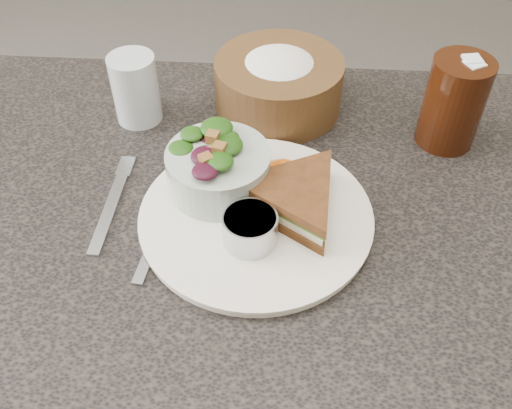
{
  "coord_description": "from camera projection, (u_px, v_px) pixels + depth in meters",
  "views": [
    {
      "loc": [
        0.03,
        -0.52,
        1.3
      ],
      "look_at": [
        -0.01,
        -0.02,
        0.78
      ],
      "focal_mm": 40.0,
      "sensor_mm": 36.0,
      "label": 1
    }
  ],
  "objects": [
    {
      "name": "orange_wedge",
      "position": [
        283.0,
        166.0,
        0.78
      ],
      "size": [
        0.08,
        0.08,
        0.03
      ],
      "primitive_type": "cone",
      "rotation": [
        0.0,
        0.0,
        0.28
      ],
      "color": "orange",
      "rests_on": "dinner_plate"
    },
    {
      "name": "dinner_plate",
      "position": [
        256.0,
        217.0,
        0.74
      ],
      "size": [
        0.3,
        0.3,
        0.01
      ],
      "primitive_type": "cylinder",
      "color": "silver",
      "rests_on": "dining_table"
    },
    {
      "name": "dining_table",
      "position": [
        261.0,
        353.0,
        1.03
      ],
      "size": [
        1.0,
        0.7,
        0.75
      ],
      "primitive_type": "cube",
      "color": "black",
      "rests_on": "floor"
    },
    {
      "name": "cola_glass",
      "position": [
        455.0,
        99.0,
        0.81
      ],
      "size": [
        0.11,
        0.11,
        0.15
      ],
      "primitive_type": null,
      "rotation": [
        0.0,
        0.0,
        0.27
      ],
      "color": "black",
      "rests_on": "dining_table"
    },
    {
      "name": "knife",
      "position": [
        163.0,
        219.0,
        0.74
      ],
      "size": [
        0.04,
        0.21,
        0.0
      ],
      "primitive_type": "cube",
      "rotation": [
        0.0,
        0.0,
        -0.12
      ],
      "color": "gray",
      "rests_on": "dining_table"
    },
    {
      "name": "bread_basket",
      "position": [
        279.0,
        77.0,
        0.88
      ],
      "size": [
        0.26,
        0.26,
        0.11
      ],
      "primitive_type": null,
      "rotation": [
        0.0,
        0.0,
        -0.4
      ],
      "color": "brown",
      "rests_on": "dining_table"
    },
    {
      "name": "sandwich",
      "position": [
        294.0,
        198.0,
        0.72
      ],
      "size": [
        0.24,
        0.24,
        0.05
      ],
      "primitive_type": null,
      "rotation": [
        0.0,
        0.0,
        -0.58
      ],
      "color": "#5C3118",
      "rests_on": "dinner_plate"
    },
    {
      "name": "fork",
      "position": [
        110.0,
        208.0,
        0.76
      ],
      "size": [
        0.02,
        0.16,
        0.0
      ],
      "primitive_type": "cube",
      "rotation": [
        0.0,
        0.0,
        -0.02
      ],
      "color": "#A4A9B1",
      "rests_on": "dining_table"
    },
    {
      "name": "salad_bowl",
      "position": [
        218.0,
        164.0,
        0.74
      ],
      "size": [
        0.16,
        0.16,
        0.08
      ],
      "primitive_type": null,
      "rotation": [
        0.0,
        0.0,
        0.2
      ],
      "color": "#9DAEA5",
      "rests_on": "dinner_plate"
    },
    {
      "name": "water_glass",
      "position": [
        135.0,
        89.0,
        0.86
      ],
      "size": [
        0.08,
        0.08,
        0.11
      ],
      "primitive_type": "cylinder",
      "rotation": [
        0.0,
        0.0,
        0.09
      ],
      "color": "#AEB9C3",
      "rests_on": "dining_table"
    },
    {
      "name": "dressing_ramekin",
      "position": [
        250.0,
        229.0,
        0.69
      ],
      "size": [
        0.08,
        0.08,
        0.04
      ],
      "primitive_type": "cylinder",
      "rotation": [
        0.0,
        0.0,
        -0.25
      ],
      "color": "#B0B4B8",
      "rests_on": "dinner_plate"
    }
  ]
}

